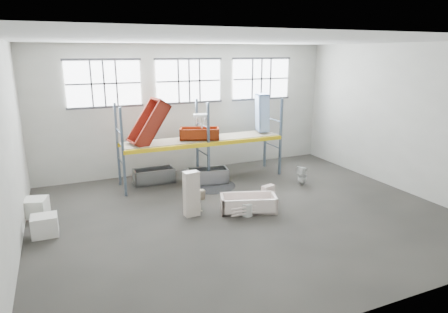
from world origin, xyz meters
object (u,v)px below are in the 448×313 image
cistern_tall (191,194)px  bucket (247,209)px  steel_tub_left (154,176)px  carton_near (45,226)px  toilet_white (302,175)px  bathtub_beige (248,203)px  toilet_beige (195,198)px  blue_tub_upright (262,113)px  rust_tub_flat (199,133)px  steel_tub_right (208,176)px

cistern_tall → bucket: size_ratio=3.51×
steel_tub_left → bucket: bearing=-65.7°
bucket → carton_near: (-5.47, 0.97, 0.08)m
toilet_white → bucket: bearing=-75.4°
bathtub_beige → steel_tub_left: bearing=136.2°
toilet_beige → cistern_tall: size_ratio=0.51×
bathtub_beige → blue_tub_upright: size_ratio=1.15×
blue_tub_upright → rust_tub_flat: bearing=-175.9°
bucket → bathtub_beige: bearing=57.1°
toilet_white → carton_near: (-8.56, -0.70, -0.07)m
toilet_white → carton_near: bearing=-99.2°
bathtub_beige → toilet_white: 3.22m
steel_tub_right → steel_tub_left: bearing=156.4°
toilet_white → rust_tub_flat: rust_tub_flat is taller
cistern_tall → steel_tub_left: (-0.32, 3.37, -0.41)m
steel_tub_left → steel_tub_right: bearing=-23.6°
bathtub_beige → toilet_white: size_ratio=2.41×
cistern_tall → steel_tub_left: cistern_tall is taller
bathtub_beige → steel_tub_right: size_ratio=1.14×
steel_tub_left → bucket: steel_tub_left is taller
steel_tub_right → toilet_beige: bearing=-120.1°
cistern_tall → toilet_white: size_ratio=1.96×
steel_tub_left → blue_tub_upright: 4.85m
toilet_beige → carton_near: bearing=-4.6°
bucket → blue_tub_upright: bearing=56.1°
steel_tub_left → blue_tub_upright: blue_tub_upright is taller
carton_near → steel_tub_right: bearing=22.4°
toilet_beige → steel_tub_right: toilet_beige is taller
toilet_white → steel_tub_right: 3.46m
bathtub_beige → cistern_tall: bearing=-174.4°
bucket → carton_near: carton_near is taller
blue_tub_upright → carton_near: (-8.00, -2.79, -2.12)m
bathtub_beige → steel_tub_left: (-2.01, 3.75, 0.02)m
cistern_tall → rust_tub_flat: bearing=62.3°
bathtub_beige → bucket: bearing=-104.9°
cistern_tall → steel_tub_left: bearing=92.2°
bucket → steel_tub_left: bearing=114.3°
toilet_beige → steel_tub_left: size_ratio=0.47×
blue_tub_upright → toilet_beige: bearing=-144.6°
bathtub_beige → toilet_white: toilet_white is taller
bucket → cistern_tall: bearing=156.3°
cistern_tall → blue_tub_upright: 5.36m
steel_tub_left → blue_tub_upright: size_ratio=1.01×
bathtub_beige → blue_tub_upright: (2.34, 3.47, 2.15)m
bathtub_beige → rust_tub_flat: rust_tub_flat is taller
toilet_white → bucket: 3.52m
blue_tub_upright → carton_near: size_ratio=2.26×
steel_tub_right → bucket: steel_tub_right is taller
toilet_white → rust_tub_flat: (-3.27, 1.89, 1.47)m
toilet_white → blue_tub_upright: 2.98m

